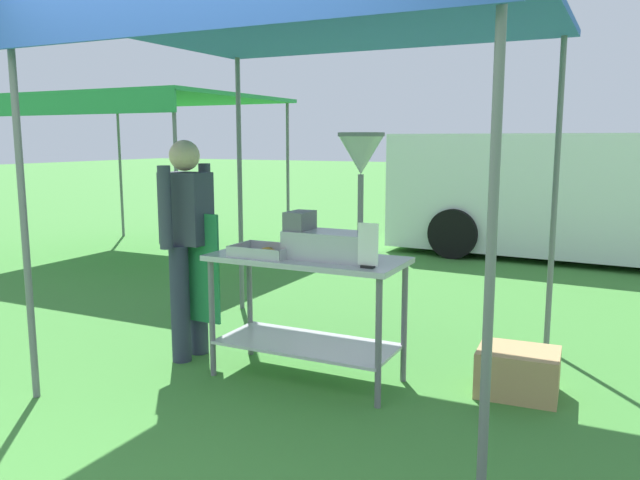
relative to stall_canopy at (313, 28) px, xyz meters
The scene contains 10 objects.
ground_plane 5.47m from the stall_canopy, 91.13° to the left, with size 70.00×70.00×0.00m, color #3D7F33.
stall_canopy is the anchor object (origin of this frame).
donut_cart 1.71m from the stall_canopy, 90.00° to the right, with size 1.31×0.58×0.85m.
donut_tray 1.48m from the stall_canopy, 141.07° to the right, with size 0.40×0.30×0.07m.
donut_fryer 1.17m from the stall_canopy, 26.02° to the right, with size 0.64×0.29×0.81m.
menu_sign 1.47m from the stall_canopy, 28.54° to the right, with size 0.13×0.05×0.27m.
vendor 1.72m from the stall_canopy, behind, with size 0.45×0.53×1.61m.
supply_crate 2.56m from the stall_canopy, 10.47° to the left, with size 0.52×0.42×0.30m.
van_white 5.96m from the stall_canopy, 75.08° to the left, with size 5.44×2.31×1.69m.
neighbour_tent 5.11m from the stall_canopy, 144.52° to the left, with size 3.39×2.71×2.18m.
Camera 1 is at (1.99, -2.72, 1.61)m, focal length 35.50 mm.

